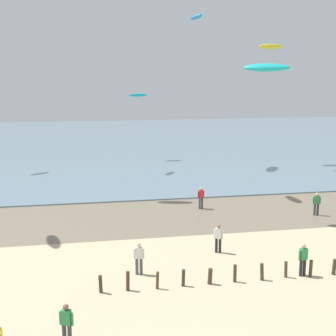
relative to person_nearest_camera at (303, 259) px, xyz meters
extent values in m
cube|color=#7A6D59|center=(-10.60, 11.40, -0.91)|extent=(120.00, 8.93, 0.01)
cube|color=slate|center=(-10.60, 50.86, -0.87)|extent=(160.00, 70.00, 0.10)
cylinder|color=#3F322A|center=(-10.27, -0.09, -0.48)|extent=(0.19, 0.20, 0.88)
cylinder|color=#48322A|center=(-8.98, -0.08, -0.44)|extent=(0.19, 0.19, 0.96)
cylinder|color=#4E3A2B|center=(-7.56, -0.15, -0.49)|extent=(0.17, 0.14, 0.87)
cylinder|color=#3E322A|center=(-6.27, -0.08, -0.50)|extent=(0.19, 0.17, 0.85)
cylinder|color=#493627|center=(-4.93, -0.10, -0.52)|extent=(0.24, 0.25, 0.82)
cylinder|color=#47362A|center=(-3.65, -0.08, -0.47)|extent=(0.17, 0.18, 0.91)
cylinder|color=#463824|center=(-2.25, -0.12, -0.48)|extent=(0.21, 0.21, 0.88)
cylinder|color=#4B3B24|center=(-0.93, -0.03, -0.49)|extent=(0.18, 0.16, 0.85)
cylinder|color=#443C28|center=(0.37, -0.15, -0.48)|extent=(0.18, 0.17, 0.87)
cylinder|color=#3E3624|center=(1.67, -0.16, -0.50)|extent=(0.23, 0.21, 0.84)
cylinder|color=#232328|center=(0.11, 0.02, -0.48)|extent=(0.16, 0.16, 0.88)
cylinder|color=#232328|center=(-0.11, -0.02, -0.48)|extent=(0.16, 0.16, 0.88)
cube|color=#338C4C|center=(0.00, 0.00, 0.26)|extent=(0.40, 0.29, 0.60)
sphere|color=tan|center=(0.00, 0.00, 0.68)|extent=(0.22, 0.22, 0.22)
cylinder|color=#338C4C|center=(0.23, 0.05, 0.21)|extent=(0.09, 0.09, 0.52)
cylinder|color=#338C4C|center=(-0.23, -0.05, 0.21)|extent=(0.09, 0.09, 0.52)
cylinder|color=#383842|center=(5.93, 9.62, -0.48)|extent=(0.16, 0.16, 0.88)
cylinder|color=#383842|center=(5.72, 9.69, -0.48)|extent=(0.16, 0.16, 0.88)
cube|color=#338C4C|center=(5.83, 9.66, 0.26)|extent=(0.41, 0.33, 0.60)
sphere|color=beige|center=(5.83, 9.66, 0.68)|extent=(0.22, 0.22, 0.22)
cylinder|color=#338C4C|center=(6.05, 9.58, 0.21)|extent=(0.09, 0.09, 0.52)
cylinder|color=#338C4C|center=(5.60, 9.74, 0.21)|extent=(0.09, 0.09, 0.52)
cylinder|color=#4C4C56|center=(-2.00, 12.88, -0.48)|extent=(0.16, 0.16, 0.88)
cylinder|color=#4C4C56|center=(-2.21, 12.82, -0.48)|extent=(0.16, 0.16, 0.88)
cube|color=red|center=(-2.10, 12.85, 0.26)|extent=(0.41, 0.32, 0.60)
sphere|color=beige|center=(-2.10, 12.85, 0.68)|extent=(0.22, 0.22, 0.22)
cylinder|color=red|center=(-1.87, 12.92, 0.21)|extent=(0.09, 0.09, 0.52)
cylinder|color=red|center=(-2.33, 12.78, 0.21)|extent=(0.09, 0.09, 0.52)
cylinder|color=#4C4C56|center=(-8.13, 1.64, -0.48)|extent=(0.16, 0.16, 0.88)
cylinder|color=#4C4C56|center=(-8.34, 1.69, -0.48)|extent=(0.16, 0.16, 0.88)
cube|color=white|center=(-8.23, 1.66, 0.26)|extent=(0.40, 0.30, 0.60)
sphere|color=beige|center=(-8.23, 1.66, 0.68)|extent=(0.22, 0.22, 0.22)
cylinder|color=white|center=(-8.00, 1.61, 0.21)|extent=(0.09, 0.09, 0.52)
cylinder|color=white|center=(-8.47, 1.72, 0.21)|extent=(0.09, 0.09, 0.52)
cylinder|color=#232328|center=(-3.45, 3.89, -0.48)|extent=(0.16, 0.16, 0.88)
cylinder|color=#232328|center=(-3.27, 3.77, -0.48)|extent=(0.16, 0.16, 0.88)
cube|color=white|center=(-3.36, 3.83, 0.26)|extent=(0.42, 0.39, 0.60)
sphere|color=#9E7051|center=(-3.36, 3.83, 0.68)|extent=(0.22, 0.22, 0.22)
cylinder|color=white|center=(-3.56, 3.97, 0.21)|extent=(0.09, 0.09, 0.52)
cylinder|color=white|center=(-3.17, 3.69, 0.21)|extent=(0.09, 0.09, 0.52)
cylinder|color=#383842|center=(-11.58, -4.34, -0.48)|extent=(0.16, 0.16, 0.88)
cylinder|color=#383842|center=(-11.78, -4.26, -0.48)|extent=(0.16, 0.16, 0.88)
cube|color=#338C4C|center=(-11.68, -4.30, 0.26)|extent=(0.42, 0.34, 0.60)
sphere|color=brown|center=(-11.68, -4.30, 0.68)|extent=(0.22, 0.22, 0.22)
cylinder|color=#338C4C|center=(-11.46, -4.39, 0.21)|extent=(0.09, 0.09, 0.52)
cylinder|color=#338C4C|center=(-11.90, -4.21, 0.21)|extent=(0.09, 0.09, 0.52)
ellipsoid|color=#19B2B7|center=(1.52, 9.66, 9.73)|extent=(3.32, 2.04, 0.75)
ellipsoid|color=#19B2B7|center=(-4.30, 35.09, 6.94)|extent=(2.33, 1.05, 0.58)
ellipsoid|color=yellow|center=(10.31, 30.45, 12.44)|extent=(2.94, 1.09, 0.79)
ellipsoid|color=#2384D1|center=(-1.35, 18.14, 13.94)|extent=(0.89, 2.43, 0.57)
camera|label=1|loc=(-10.77, -20.68, 9.14)|focal=49.56mm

